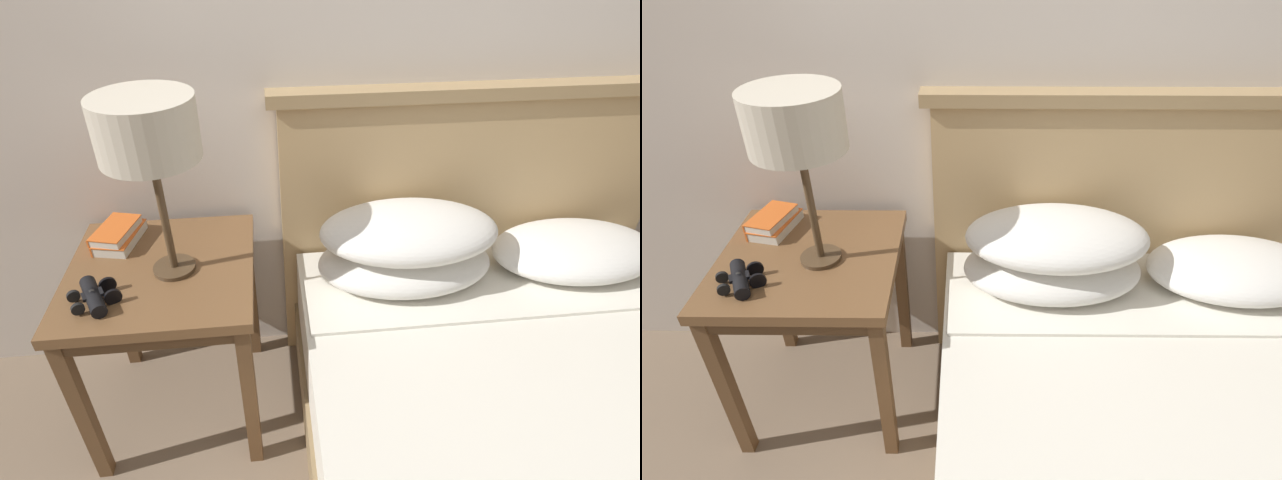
{
  "view_description": "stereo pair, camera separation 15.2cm",
  "coord_description": "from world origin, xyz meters",
  "views": [
    {
      "loc": [
        -0.31,
        -0.58,
        1.62
      ],
      "look_at": [
        -0.17,
        0.66,
        0.77
      ],
      "focal_mm": 28.0,
      "sensor_mm": 36.0,
      "label": 1
    },
    {
      "loc": [
        -0.16,
        -0.59,
        1.62
      ],
      "look_at": [
        -0.17,
        0.66,
        0.77
      ],
      "focal_mm": 28.0,
      "sensor_mm": 36.0,
      "label": 2
    }
  ],
  "objects": [
    {
      "name": "wall_back",
      "position": [
        0.0,
        1.07,
        1.3
      ],
      "size": [
        8.0,
        0.06,
        2.6
      ],
      "color": "silver",
      "rests_on": "ground_plane"
    },
    {
      "name": "nightstand",
      "position": [
        -0.67,
        0.71,
        0.58
      ],
      "size": [
        0.58,
        0.58,
        0.67
      ],
      "color": "brown",
      "rests_on": "ground_plane"
    },
    {
      "name": "bed",
      "position": [
        0.44,
        0.19,
        0.3
      ],
      "size": [
        1.51,
        1.86,
        1.12
      ],
      "color": "olive",
      "rests_on": "ground_plane"
    },
    {
      "name": "table_lamp",
      "position": [
        -0.62,
        0.7,
        1.12
      ],
      "size": [
        0.27,
        0.27,
        0.55
      ],
      "color": "#4C3823",
      "rests_on": "nightstand"
    },
    {
      "name": "book_on_nightstand",
      "position": [
        -0.83,
        0.87,
        0.68
      ],
      "size": [
        0.15,
        0.21,
        0.04
      ],
      "color": "silver",
      "rests_on": "nightstand"
    },
    {
      "name": "book_stacked_on_top",
      "position": [
        -0.83,
        0.87,
        0.71
      ],
      "size": [
        0.15,
        0.2,
        0.03
      ],
      "color": "silver",
      "rests_on": "book_on_nightstand"
    },
    {
      "name": "binoculars_pair",
      "position": [
        -0.83,
        0.57,
        0.69
      ],
      "size": [
        0.16,
        0.16,
        0.05
      ],
      "color": "black",
      "rests_on": "nightstand"
    }
  ]
}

